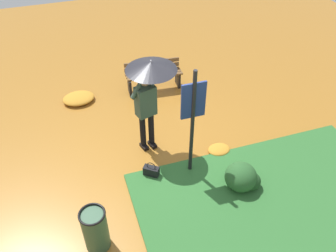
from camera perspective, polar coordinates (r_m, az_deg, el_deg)
name	(u,v)px	position (r m, az deg, el deg)	size (l,w,h in m)	color
ground_plane	(151,153)	(7.45, -2.69, -4.29)	(18.00, 18.00, 0.00)	#9E6623
grass_verge	(288,227)	(6.59, 18.74, -15.07)	(4.80, 4.00, 0.05)	#2D662D
person_with_umbrella	(149,84)	(6.66, -3.11, 6.77)	(0.96, 0.96, 2.04)	black
info_sign_post	(193,113)	(6.14, 4.00, 2.14)	(0.44, 0.07, 2.30)	black
handbag	(151,172)	(6.91, -2.69, -7.31)	(0.32, 0.29, 0.37)	black
park_bench	(154,75)	(9.06, -2.34, 8.17)	(1.40, 0.47, 0.75)	black
trash_bin	(95,229)	(5.88, -11.58, -15.95)	(0.42, 0.42, 0.83)	#2D5138
shrub_cluster	(243,178)	(6.78, 11.90, -8.12)	(0.66, 0.60, 0.54)	#285628
leaf_pile_near_person	(219,149)	(7.51, 8.18, -3.74)	(0.47, 0.38, 0.10)	#C68428
leaf_pile_by_bench	(79,98)	(9.05, -14.14, 4.34)	(0.77, 0.61, 0.17)	#C68428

